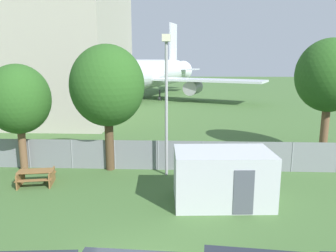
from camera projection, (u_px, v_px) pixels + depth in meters
The scene contains 8 objects.
perimeter_fence at pixel (158, 155), 18.94m from camera, with size 56.07×0.07×1.74m.
airplane at pixel (140, 75), 50.68m from camera, with size 37.52×46.63×13.38m.
portable_cabin at pixel (223, 177), 14.49m from camera, with size 4.39×2.83×2.39m.
picnic_bench_near_cabin at pixel (36, 176), 16.72m from camera, with size 1.98×1.70×0.76m.
tree_near_hangar at pixel (18, 100), 18.29m from camera, with size 3.55×3.55×6.09m.
tree_behind_benches at pixel (330, 76), 21.04m from camera, with size 4.30×4.30×7.68m.
tree_far_right at pixel (107, 86), 18.21m from camera, with size 4.14×4.14×7.16m.
light_mast at pixel (166, 91), 17.35m from camera, with size 0.44×0.44×7.58m.
Camera 1 is at (1.43, -8.43, 6.28)m, focal length 35.00 mm.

